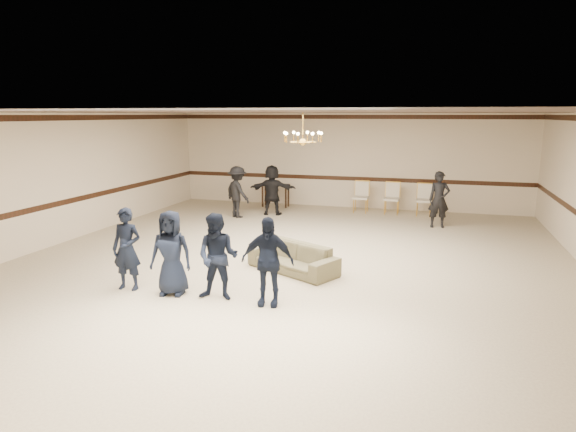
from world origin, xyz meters
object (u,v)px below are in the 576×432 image
(boy_a, at_px, (127,249))
(adult_mid, at_px, (272,190))
(banquet_chair_left, at_px, (361,197))
(boy_b, at_px, (171,253))
(banquet_chair_mid, at_px, (392,199))
(chandelier, at_px, (303,127))
(settee, at_px, (293,258))
(boy_c, at_px, (218,257))
(boy_d, at_px, (267,261))
(adult_left, at_px, (238,192))
(console_table, at_px, (275,195))
(banquet_chair_right, at_px, (424,200))
(adult_right, at_px, (439,200))

(boy_a, relative_size, adult_mid, 0.95)
(banquet_chair_left, bearing_deg, boy_b, -103.55)
(boy_a, distance_m, banquet_chair_mid, 9.43)
(chandelier, relative_size, boy_b, 0.62)
(adult_mid, relative_size, banquet_chair_mid, 1.59)
(settee, bearing_deg, boy_c, -85.99)
(boy_c, relative_size, banquet_chair_left, 1.51)
(adult_mid, bearing_deg, boy_b, 86.28)
(boy_b, xyz_separation_m, settee, (1.71, 1.87, -0.48))
(settee, xyz_separation_m, banquet_chair_mid, (1.42, 6.65, 0.22))
(boy_d, bearing_deg, banquet_chair_left, 81.00)
(adult_mid, bearing_deg, adult_left, 29.95)
(boy_d, height_order, settee, boy_d)
(boy_b, xyz_separation_m, console_table, (-0.88, 8.73, -0.36))
(banquet_chair_mid, distance_m, banquet_chair_right, 1.00)
(boy_a, distance_m, boy_c, 1.80)
(adult_right, height_order, console_table, adult_right)
(adult_right, bearing_deg, adult_mid, 165.23)
(settee, xyz_separation_m, adult_mid, (-2.25, 5.47, 0.52))
(boy_d, relative_size, banquet_chair_right, 1.51)
(banquet_chair_left, bearing_deg, boy_a, -109.09)
(settee, height_order, adult_mid, adult_mid)
(settee, xyz_separation_m, banquet_chair_left, (0.42, 6.65, 0.22))
(boy_a, bearing_deg, boy_b, -3.90)
(adult_mid, height_order, adult_right, same)
(boy_a, height_order, banquet_chair_mid, boy_a)
(boy_b, relative_size, adult_right, 0.95)
(adult_left, height_order, banquet_chair_mid, adult_left)
(banquet_chair_right, bearing_deg, boy_b, -118.81)
(adult_mid, bearing_deg, boy_c, 93.17)
(settee, relative_size, adult_right, 1.22)
(boy_b, distance_m, banquet_chair_mid, 9.08)
(chandelier, xyz_separation_m, banquet_chair_right, (2.62, 5.16, -2.37))
(boy_c, bearing_deg, chandelier, 74.94)
(boy_c, xyz_separation_m, settee, (0.81, 1.87, -0.48))
(boy_a, height_order, boy_c, same)
(boy_b, bearing_deg, adult_right, 47.95)
(banquet_chair_left, distance_m, console_table, 3.01)
(adult_left, bearing_deg, adult_right, -143.52)
(chandelier, xyz_separation_m, banquet_chair_mid, (1.62, 5.16, -2.37))
(settee, bearing_deg, boy_b, -105.01)
(console_table, bearing_deg, banquet_chair_mid, 0.34)
(banquet_chair_left, bearing_deg, console_table, 176.63)
(boy_b, distance_m, banquet_chair_right, 9.47)
(boy_b, height_order, banquet_chair_right, boy_b)
(boy_b, xyz_separation_m, banquet_chair_left, (2.12, 8.53, -0.26))
(adult_right, xyz_separation_m, banquet_chair_right, (-0.44, 1.58, -0.30))
(chandelier, xyz_separation_m, boy_d, (0.29, -3.37, -2.12))
(chandelier, xyz_separation_m, adult_left, (-2.95, 3.28, -2.08))
(settee, distance_m, adult_right, 5.84)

